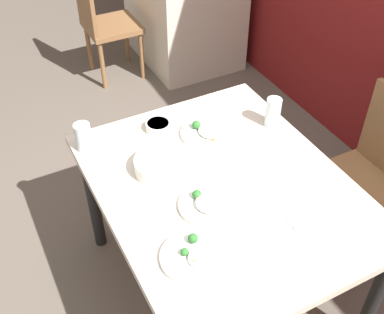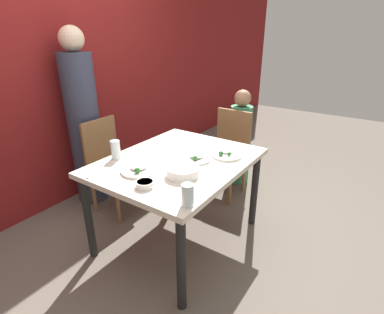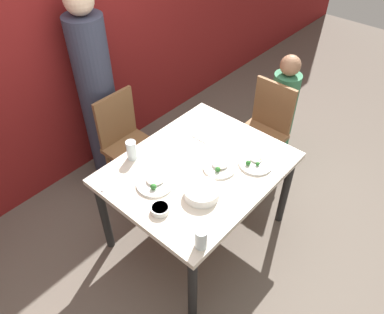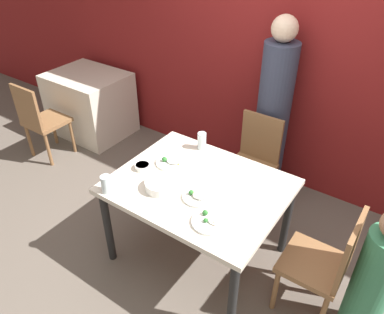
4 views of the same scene
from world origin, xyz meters
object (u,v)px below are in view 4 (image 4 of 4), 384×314
object	(u,v)px
person_child	(373,282)
glass_water_tall	(202,141)
plate_rice_adult	(199,196)
bowl_curry	(161,185)
chair_adult_spot	(253,161)
chair_child_spot	(325,263)
person_adult	(273,116)

from	to	relation	value
person_child	glass_water_tall	distance (m)	1.55
plate_rice_adult	glass_water_tall	size ratio (longest dim) A/B	1.56
person_child	bowl_curry	bearing A→B (deg)	-170.24
person_child	glass_water_tall	size ratio (longest dim) A/B	7.36
bowl_curry	glass_water_tall	distance (m)	0.60
chair_adult_spot	person_child	distance (m)	1.43
chair_adult_spot	plate_rice_adult	distance (m)	0.99
plate_rice_adult	chair_adult_spot	bearing A→B (deg)	92.36
person_child	plate_rice_adult	bearing A→B (deg)	-171.37
plate_rice_adult	glass_water_tall	xyz separation A→B (m)	(-0.32, 0.53, 0.06)
chair_adult_spot	glass_water_tall	size ratio (longest dim) A/B	6.11
chair_child_spot	person_adult	xyz separation A→B (m)	(-0.91, 1.10, 0.32)
chair_adult_spot	plate_rice_adult	size ratio (longest dim) A/B	3.93
person_adult	plate_rice_adult	xyz separation A→B (m)	(0.04, -1.27, -0.05)
chair_adult_spot	bowl_curry	world-z (taller)	chair_adult_spot
chair_adult_spot	chair_child_spot	size ratio (longest dim) A/B	1.00
chair_child_spot	plate_rice_adult	world-z (taller)	chair_child_spot
plate_rice_adult	glass_water_tall	world-z (taller)	glass_water_tall
bowl_curry	plate_rice_adult	xyz separation A→B (m)	(0.27, 0.07, -0.02)
chair_child_spot	person_adult	size ratio (longest dim) A/B	0.53
chair_adult_spot	person_child	size ratio (longest dim) A/B	0.83
chair_adult_spot	glass_water_tall	bearing A→B (deg)	-123.88
plate_rice_adult	chair_child_spot	bearing A→B (deg)	11.45
bowl_curry	glass_water_tall	bearing A→B (deg)	94.75
bowl_curry	plate_rice_adult	world-z (taller)	bowl_curry
chair_child_spot	person_adult	bearing A→B (deg)	-140.35
plate_rice_adult	glass_water_tall	bearing A→B (deg)	121.62
person_adult	chair_adult_spot	bearing A→B (deg)	-90.00
chair_child_spot	plate_rice_adult	size ratio (longest dim) A/B	3.93
chair_adult_spot	glass_water_tall	world-z (taller)	chair_adult_spot
chair_child_spot	glass_water_tall	distance (m)	1.28
person_adult	bowl_curry	distance (m)	1.36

